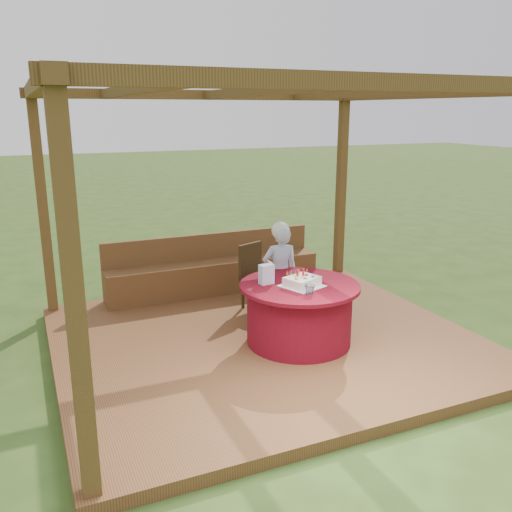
# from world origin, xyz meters

# --- Properties ---
(ground) EXTENTS (60.00, 60.00, 0.00)m
(ground) POSITION_xyz_m (0.00, 0.00, 0.00)
(ground) COLOR #2F4B19
(ground) RESTS_ON ground
(deck) EXTENTS (4.50, 4.00, 0.12)m
(deck) POSITION_xyz_m (0.00, 0.00, 0.06)
(deck) COLOR brown
(deck) RESTS_ON ground
(pergola) EXTENTS (4.50, 4.00, 2.72)m
(pergola) POSITION_xyz_m (0.00, 0.00, 2.41)
(pergola) COLOR brown
(pergola) RESTS_ON deck
(bench) EXTENTS (3.00, 0.42, 0.80)m
(bench) POSITION_xyz_m (0.00, 1.72, 0.38)
(bench) COLOR brown
(bench) RESTS_ON deck
(table) EXTENTS (1.29, 1.29, 0.67)m
(table) POSITION_xyz_m (0.28, -0.28, 0.46)
(table) COLOR maroon
(table) RESTS_ON deck
(chair) EXTENTS (0.50, 0.50, 0.83)m
(chair) POSITION_xyz_m (0.29, 0.92, 0.57)
(chair) COLOR #392612
(chair) RESTS_ON deck
(elderly_woman) EXTENTS (0.47, 0.35, 1.22)m
(elderly_woman) POSITION_xyz_m (0.36, 0.37, 0.74)
(elderly_woman) COLOR #97B9E0
(elderly_woman) RESTS_ON deck
(birthday_cake) EXTENTS (0.49, 0.49, 0.18)m
(birthday_cake) POSITION_xyz_m (0.27, -0.35, 0.84)
(birthday_cake) COLOR white
(birthday_cake) RESTS_ON table
(gift_bag) EXTENTS (0.16, 0.11, 0.21)m
(gift_bag) POSITION_xyz_m (-0.04, -0.12, 0.89)
(gift_bag) COLOR #EE9ACF
(gift_bag) RESTS_ON table
(drinking_glass) EXTENTS (0.13, 0.13, 0.10)m
(drinking_glass) POSITION_xyz_m (0.21, -0.62, 0.84)
(drinking_glass) COLOR white
(drinking_glass) RESTS_ON table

